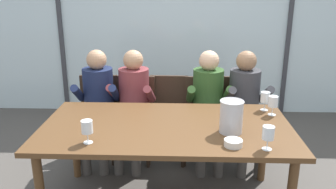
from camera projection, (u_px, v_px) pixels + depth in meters
name	position (u px, v px, depth m)	size (l,w,h in m)	color
ground	(170.00, 152.00, 4.06)	(14.00, 14.00, 0.00)	#4C4742
window_glass_panel	(174.00, 25.00, 5.00)	(7.25, 0.03, 2.60)	silver
window_mullion_left	(60.00, 24.00, 5.04)	(0.06, 0.06, 2.60)	#38383D
window_mullion_right	(289.00, 25.00, 4.92)	(0.06, 0.06, 2.60)	#38383D
hillside_vineyard	(177.00, 21.00, 9.17)	(13.25, 2.40, 1.82)	#477A38
dining_table	(166.00, 133.00, 2.90)	(2.05, 1.08, 0.76)	brown
chair_near_curtain	(99.00, 110.00, 3.89)	(0.46, 0.46, 0.89)	#332319
chair_left_of_center	(135.00, 111.00, 3.86)	(0.48, 0.48, 0.89)	#332319
chair_center	(168.00, 110.00, 3.88)	(0.45, 0.45, 0.89)	#332319
chair_right_of_center	(203.00, 112.00, 3.82)	(0.48, 0.48, 0.89)	#332319
chair_near_window_right	(239.00, 112.00, 3.83)	(0.45, 0.45, 0.89)	#332319
person_navy_polo	(98.00, 99.00, 3.70)	(0.47, 0.62, 1.21)	#192347
person_maroon_top	(133.00, 100.00, 3.68)	(0.49, 0.63, 1.21)	brown
person_olive_shirt	(208.00, 101.00, 3.66)	(0.47, 0.62, 1.21)	#2D5123
person_charcoal_jacket	(246.00, 101.00, 3.64)	(0.49, 0.63, 1.21)	#38383D
ice_bucket_primary	(231.00, 116.00, 2.70)	(0.19, 0.19, 0.26)	#B7B7BC
tasting_bowl	(233.00, 143.00, 2.50)	(0.13, 0.13, 0.05)	silver
wine_glass_by_left_taster	(87.00, 127.00, 2.52)	(0.08, 0.08, 0.17)	silver
wine_glass_near_bucket	(265.00, 98.00, 3.17)	(0.08, 0.08, 0.17)	silver
wine_glass_center_pour	(268.00, 134.00, 2.42)	(0.08, 0.08, 0.17)	silver
wine_glass_by_right_taster	(273.00, 102.00, 3.06)	(0.08, 0.08, 0.17)	silver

